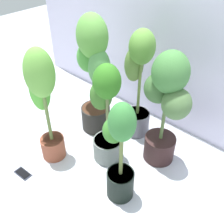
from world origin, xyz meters
TOP-DOWN VIEW (x-y plane):
  - ground_plane at (0.00, 0.00)m, footprint 8.00×8.00m
  - mylar_back_wall at (0.00, 0.86)m, footprint 3.20×0.01m
  - potted_plant_front_left at (-0.35, -0.13)m, footprint 0.31×0.27m
  - potted_plant_back_left at (-0.32, 0.34)m, footprint 0.35×0.27m
  - potted_plant_back_right at (0.31, 0.42)m, footprint 0.43×0.33m
  - potted_plant_front_right at (0.30, -0.05)m, footprint 0.28×0.22m
  - potted_plant_back_center at (-0.04, 0.55)m, footprint 0.31×0.25m
  - potted_plant_center at (-0.01, 0.15)m, footprint 0.32×0.26m
  - cell_phone at (-0.34, -0.43)m, footprint 0.15×0.08m

SIDE VIEW (x-z plane):
  - ground_plane at x=0.00m, z-range 0.00..0.00m
  - cell_phone at x=-0.34m, z-range 0.00..0.01m
  - potted_plant_front_right at x=0.30m, z-range 0.01..0.79m
  - potted_plant_center at x=-0.01m, z-range 0.01..0.84m
  - potted_plant_back_center at x=-0.04m, z-range 0.03..0.98m
  - potted_plant_back_right at x=0.31m, z-range 0.07..1.00m
  - potted_plant_front_left at x=-0.35m, z-range 0.08..1.02m
  - potted_plant_back_left at x=-0.32m, z-range 0.07..1.11m
  - mylar_back_wall at x=0.00m, z-range 0.00..2.00m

